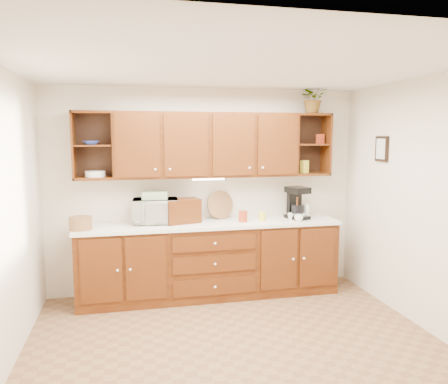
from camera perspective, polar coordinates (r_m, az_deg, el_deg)
name	(u,v)px	position (r m, az deg, el deg)	size (l,w,h in m)	color
floor	(238,349)	(4.38, 1.90, -19.84)	(4.00, 4.00, 0.00)	brown
ceiling	(240,67)	(3.95, 2.07, 16.05)	(4.00, 4.00, 0.00)	white
back_wall	(205,190)	(5.66, -2.43, 0.20)	(4.00, 4.00, 0.00)	beige
left_wall	(0,223)	(3.98, -27.24, -3.66)	(3.50, 3.50, 0.00)	beige
right_wall	(432,206)	(4.86, 25.50, -1.69)	(3.50, 3.50, 0.00)	beige
base_cabinets	(210,261)	(5.54, -1.84, -8.94)	(3.20, 0.60, 0.90)	#381406
countertop	(210,224)	(5.42, -1.84, -4.19)	(3.24, 0.64, 0.04)	white
upper_cabinets	(208,145)	(5.46, -2.07, 6.18)	(3.20, 0.33, 0.80)	#381406
undercabinet_light	(208,179)	(5.43, -2.05, 1.70)	(0.40, 0.05, 0.03)	white
framed_picture	(382,149)	(5.53, 19.91, 5.33)	(0.03, 0.24, 0.30)	black
wicker_basket	(81,223)	(5.25, -18.23, -3.90)	(0.26, 0.26, 0.15)	brown
microwave	(155,211)	(5.41, -8.96, -2.46)	(0.54, 0.37, 0.30)	beige
towel_stack	(155,195)	(5.38, -9.00, -0.41)	(0.30, 0.22, 0.09)	#E8E56D
wine_bottle	(167,211)	(5.44, -7.41, -2.50)	(0.07, 0.07, 0.28)	black
woven_tray	(220,218)	(5.66, -0.51, -3.37)	(0.37, 0.37, 0.02)	brown
bread_box	(182,211)	(5.39, -5.54, -2.47)	(0.42, 0.26, 0.30)	#381406
mug_tree	(297,216)	(5.64, 9.51, -3.15)	(0.28, 0.27, 0.29)	#381406
canister_red	(243,216)	(5.44, 2.49, -3.20)	(0.11, 0.11, 0.14)	#A33317
canister_white	(306,211)	(5.78, 10.69, -2.45)	(0.08, 0.08, 0.19)	white
canister_yellow	(262,216)	(5.53, 5.02, -3.17)	(0.08, 0.08, 0.11)	yellow
coffee_maker	(297,203)	(5.72, 9.47, -1.46)	(0.29, 0.33, 0.41)	black
bowl_stack	(91,143)	(5.34, -17.00, 6.17)	(0.19, 0.19, 0.05)	navy
plate_stack	(95,174)	(5.39, -16.47, 2.28)	(0.23, 0.23, 0.07)	white
pantry_box_yellow	(304,167)	(5.83, 10.47, 3.28)	(0.09, 0.07, 0.16)	yellow
pantry_box_red	(320,139)	(5.88, 12.45, 6.79)	(0.08, 0.07, 0.13)	#A33317
potted_plant	(313,98)	(5.84, 11.60, 11.90)	(0.34, 0.30, 0.38)	#999999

